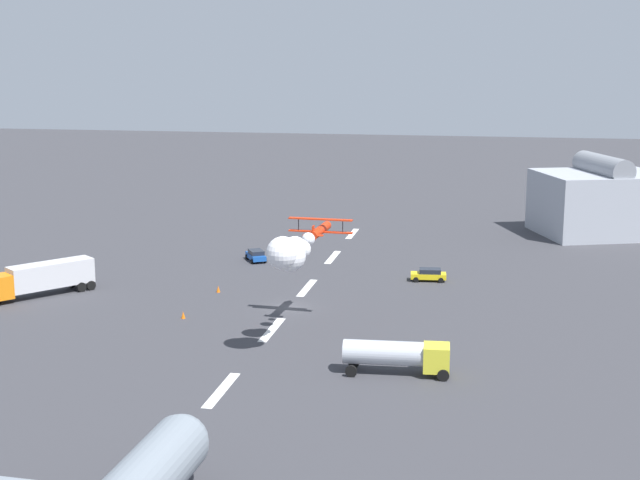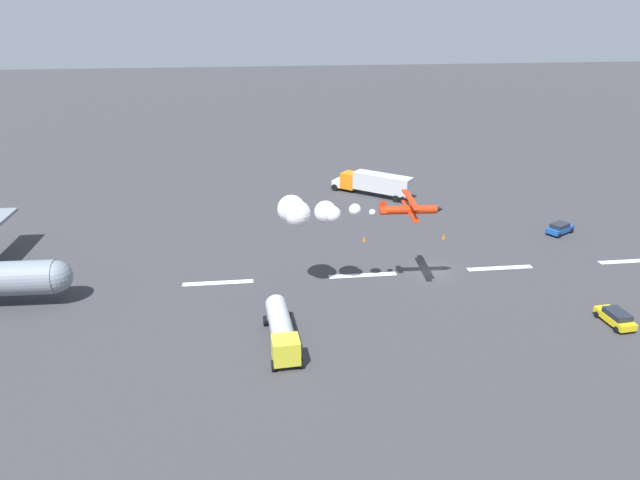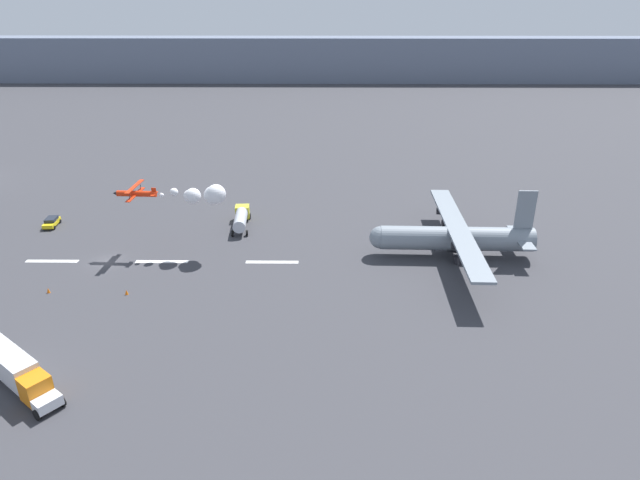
{
  "view_description": "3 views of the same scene",
  "coord_description": "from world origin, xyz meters",
  "px_view_note": "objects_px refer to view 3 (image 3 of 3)",
  "views": [
    {
      "loc": [
        91.4,
        21.23,
        26.6
      ],
      "look_at": [
        4.54,
        4.1,
        8.5
      ],
      "focal_mm": 50.4,
      "sensor_mm": 36.0,
      "label": 1
    },
    {
      "loc": [
        20.48,
        60.1,
        30.28
      ],
      "look_at": [
        13.47,
        0.3,
        4.87
      ],
      "focal_mm": 32.59,
      "sensor_mm": 36.0,
      "label": 2
    },
    {
      "loc": [
        33.18,
        -75.47,
        37.68
      ],
      "look_at": [
        32.45,
        0.0,
        3.71
      ],
      "focal_mm": 31.22,
      "sensor_mm": 36.0,
      "label": 3
    }
  ],
  "objects_px": {
    "traffic_cone_far": "(126,292)",
    "semi_truck_orange": "(14,368)",
    "fuel_tanker_truck": "(241,218)",
    "airport_staff_sedan": "(52,222)",
    "stunt_biplane_red": "(201,195)",
    "traffic_cone_near": "(48,290)",
    "cargo_transport_plane": "(451,237)"
  },
  "relations": [
    {
      "from": "traffic_cone_far",
      "to": "semi_truck_orange",
      "type": "bearing_deg",
      "value": -105.44
    },
    {
      "from": "fuel_tanker_truck",
      "to": "airport_staff_sedan",
      "type": "height_order",
      "value": "fuel_tanker_truck"
    },
    {
      "from": "stunt_biplane_red",
      "to": "semi_truck_orange",
      "type": "distance_m",
      "value": 35.88
    },
    {
      "from": "traffic_cone_near",
      "to": "stunt_biplane_red",
      "type": "bearing_deg",
      "value": 34.94
    },
    {
      "from": "airport_staff_sedan",
      "to": "traffic_cone_near",
      "type": "xyz_separation_m",
      "value": [
        10.06,
        -23.4,
        -0.44
      ]
    },
    {
      "from": "cargo_transport_plane",
      "to": "traffic_cone_far",
      "type": "relative_size",
      "value": 46.38
    },
    {
      "from": "semi_truck_orange",
      "to": "airport_staff_sedan",
      "type": "relative_size",
      "value": 2.82
    },
    {
      "from": "airport_staff_sedan",
      "to": "stunt_biplane_red",
      "type": "bearing_deg",
      "value": -19.4
    },
    {
      "from": "cargo_transport_plane",
      "to": "semi_truck_orange",
      "type": "relative_size",
      "value": 2.8
    },
    {
      "from": "stunt_biplane_red",
      "to": "traffic_cone_near",
      "type": "bearing_deg",
      "value": -145.06
    },
    {
      "from": "cargo_transport_plane",
      "to": "traffic_cone_far",
      "type": "distance_m",
      "value": 47.78
    },
    {
      "from": "cargo_transport_plane",
      "to": "stunt_biplane_red",
      "type": "height_order",
      "value": "stunt_biplane_red"
    },
    {
      "from": "stunt_biplane_red",
      "to": "traffic_cone_far",
      "type": "distance_m",
      "value": 18.26
    },
    {
      "from": "cargo_transport_plane",
      "to": "traffic_cone_far",
      "type": "height_order",
      "value": "cargo_transport_plane"
    },
    {
      "from": "semi_truck_orange",
      "to": "fuel_tanker_truck",
      "type": "height_order",
      "value": "semi_truck_orange"
    },
    {
      "from": "cargo_transport_plane",
      "to": "semi_truck_orange",
      "type": "xyz_separation_m",
      "value": [
        -51.3,
        -31.24,
        -1.12
      ]
    },
    {
      "from": "cargo_transport_plane",
      "to": "fuel_tanker_truck",
      "type": "xyz_separation_m",
      "value": [
        -33.75,
        11.34,
        -1.49
      ]
    },
    {
      "from": "fuel_tanker_truck",
      "to": "traffic_cone_near",
      "type": "relative_size",
      "value": 12.22
    },
    {
      "from": "stunt_biplane_red",
      "to": "fuel_tanker_truck",
      "type": "xyz_separation_m",
      "value": [
        4.24,
        10.09,
        -7.78
      ]
    },
    {
      "from": "cargo_transport_plane",
      "to": "traffic_cone_far",
      "type": "bearing_deg",
      "value": -165.03
    },
    {
      "from": "traffic_cone_far",
      "to": "traffic_cone_near",
      "type": "bearing_deg",
      "value": 178.02
    },
    {
      "from": "cargo_transport_plane",
      "to": "traffic_cone_near",
      "type": "xyz_separation_m",
      "value": [
        -56.89,
        -11.94,
        -2.86
      ]
    },
    {
      "from": "airport_staff_sedan",
      "to": "cargo_transport_plane",
      "type": "bearing_deg",
      "value": -9.71
    },
    {
      "from": "semi_truck_orange",
      "to": "fuel_tanker_truck",
      "type": "xyz_separation_m",
      "value": [
        17.55,
        42.58,
        -0.37
      ]
    },
    {
      "from": "fuel_tanker_truck",
      "to": "traffic_cone_far",
      "type": "relative_size",
      "value": 12.22
    },
    {
      "from": "semi_truck_orange",
      "to": "traffic_cone_near",
      "type": "bearing_deg",
      "value": 106.17
    },
    {
      "from": "traffic_cone_far",
      "to": "fuel_tanker_truck",
      "type": "bearing_deg",
      "value": 62.49
    },
    {
      "from": "airport_staff_sedan",
      "to": "traffic_cone_far",
      "type": "xyz_separation_m",
      "value": [
        20.88,
        -23.77,
        -0.44
      ]
    },
    {
      "from": "semi_truck_orange",
      "to": "traffic_cone_near",
      "type": "xyz_separation_m",
      "value": [
        -5.59,
        19.29,
        -1.74
      ]
    },
    {
      "from": "airport_staff_sedan",
      "to": "traffic_cone_far",
      "type": "relative_size",
      "value": 5.87
    },
    {
      "from": "cargo_transport_plane",
      "to": "semi_truck_orange",
      "type": "bearing_deg",
      "value": -148.66
    },
    {
      "from": "fuel_tanker_truck",
      "to": "traffic_cone_near",
      "type": "distance_m",
      "value": 32.86
    }
  ]
}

